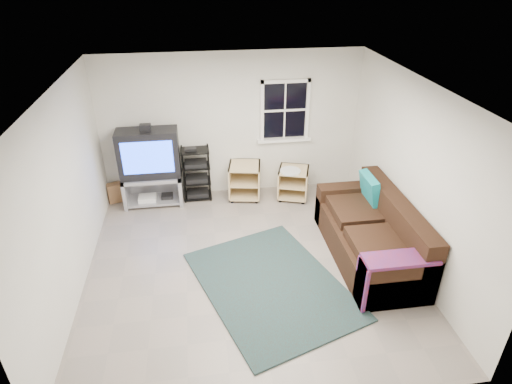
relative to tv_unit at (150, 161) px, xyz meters
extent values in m
plane|color=gray|center=(1.46, -2.02, -0.83)|extent=(4.60, 4.60, 0.00)
plane|color=white|center=(1.46, -2.02, 1.77)|extent=(4.60, 4.60, 0.00)
plane|color=silver|center=(1.46, 0.28, 0.47)|extent=(4.60, 0.00, 4.60)
plane|color=silver|center=(1.46, -4.32, 0.47)|extent=(4.60, 0.00, 4.60)
plane|color=silver|center=(-0.84, -2.02, 0.47)|extent=(0.00, 4.60, 4.60)
plane|color=silver|center=(3.76, -2.02, 0.47)|extent=(0.00, 4.60, 4.60)
cube|color=black|center=(2.41, 0.26, 0.72)|extent=(0.80, 0.01, 1.02)
cube|color=white|center=(2.41, 0.24, 1.24)|extent=(0.88, 0.06, 0.06)
cube|color=white|center=(2.41, 0.23, 0.17)|extent=(0.98, 0.14, 0.05)
cube|color=white|center=(2.00, 0.24, 0.72)|extent=(0.06, 0.06, 1.10)
cube|color=white|center=(2.82, 0.24, 0.72)|extent=(0.06, 0.06, 1.10)
cube|color=white|center=(2.41, 0.25, 0.72)|extent=(0.78, 0.04, 0.04)
cube|color=#9E9EA6|center=(0.00, -0.01, -0.29)|extent=(1.03, 0.51, 0.06)
cube|color=#9E9EA6|center=(-0.48, -0.01, -0.55)|extent=(0.06, 0.51, 0.56)
cube|color=#9E9EA6|center=(0.48, -0.01, -0.55)|extent=(0.06, 0.51, 0.56)
cube|color=#9E9EA6|center=(0.00, -0.01, -0.76)|extent=(0.90, 0.47, 0.04)
cube|color=#9E9EA6|center=(0.00, 0.23, -0.55)|extent=(1.03, 0.04, 0.56)
cube|color=silver|center=(-0.12, -0.05, -0.69)|extent=(0.31, 0.25, 0.08)
cube|color=black|center=(0.23, -0.01, -0.71)|extent=(0.21, 0.18, 0.06)
cube|color=black|center=(0.00, -0.01, 0.16)|extent=(1.03, 0.43, 0.84)
cube|color=#1E49FF|center=(0.00, -0.23, 0.17)|extent=(0.84, 0.01, 0.57)
cube|color=black|center=(0.00, -0.01, 0.63)|extent=(0.18, 0.13, 0.10)
cylinder|color=black|center=(0.55, -0.09, -0.33)|extent=(0.02, 0.02, 1.00)
cylinder|color=black|center=(1.01, -0.09, -0.33)|extent=(0.02, 0.02, 1.00)
cylinder|color=black|center=(0.55, 0.24, -0.33)|extent=(0.02, 0.02, 1.00)
cylinder|color=black|center=(1.01, 0.24, -0.33)|extent=(0.02, 0.02, 1.00)
cube|color=black|center=(0.78, 0.08, -0.78)|extent=(0.50, 0.36, 0.02)
cube|color=black|center=(0.78, 0.08, -0.73)|extent=(0.39, 0.29, 0.08)
cube|color=black|center=(0.78, 0.08, -0.48)|extent=(0.50, 0.36, 0.02)
cube|color=black|center=(0.78, 0.08, -0.43)|extent=(0.39, 0.29, 0.08)
cube|color=black|center=(0.78, 0.08, -0.18)|extent=(0.50, 0.36, 0.02)
cube|color=black|center=(0.78, 0.08, -0.13)|extent=(0.39, 0.29, 0.08)
cube|color=black|center=(0.78, 0.08, 0.13)|extent=(0.50, 0.36, 0.02)
cube|color=#DDBE88|center=(1.65, -0.02, -0.18)|extent=(0.64, 0.64, 0.02)
cube|color=#DDBE88|center=(1.65, -0.02, -0.76)|extent=(0.64, 0.64, 0.02)
cube|color=#DDBE88|center=(1.39, 0.03, -0.47)|extent=(0.12, 0.55, 0.60)
cube|color=#DDBE88|center=(1.91, -0.07, -0.47)|extent=(0.12, 0.55, 0.60)
cube|color=#DDBE88|center=(1.70, 0.24, -0.47)|extent=(0.50, 0.11, 0.60)
cube|color=#DDBE88|center=(1.65, -0.02, -0.50)|extent=(0.59, 0.61, 0.02)
cylinder|color=black|center=(1.39, -0.20, -0.80)|extent=(0.06, 0.06, 0.06)
cylinder|color=black|center=(1.91, 0.16, -0.80)|extent=(0.06, 0.06, 0.06)
cube|color=#DDBE88|center=(2.53, -0.17, -0.26)|extent=(0.66, 0.66, 0.02)
cube|color=#DDBE88|center=(2.53, -0.17, -0.76)|extent=(0.66, 0.66, 0.02)
cube|color=#DDBE88|center=(2.29, -0.09, -0.51)|extent=(0.18, 0.51, 0.52)
cube|color=#DDBE88|center=(2.77, -0.24, -0.51)|extent=(0.18, 0.51, 0.52)
cube|color=#DDBE88|center=(2.61, 0.07, -0.51)|extent=(0.46, 0.17, 0.52)
cube|color=#DDBE88|center=(2.53, -0.17, -0.53)|extent=(0.61, 0.62, 0.02)
cylinder|color=black|center=(2.27, -0.30, -0.80)|extent=(0.05, 0.05, 0.05)
cylinder|color=black|center=(2.79, -0.03, -0.80)|extent=(0.05, 0.05, 0.05)
cylinder|color=silver|center=(2.44, -0.25, -0.24)|extent=(0.37, 0.37, 0.03)
cube|color=black|center=(3.23, -2.07, -0.59)|extent=(1.00, 2.23, 0.47)
cube|color=black|center=(3.60, -2.07, -0.12)|extent=(0.27, 2.23, 0.48)
cube|color=black|center=(3.23, -1.09, -0.48)|extent=(1.00, 0.27, 0.69)
cube|color=black|center=(3.23, -3.05, -0.48)|extent=(1.00, 0.27, 0.69)
cube|color=black|center=(3.14, -2.52, -0.29)|extent=(0.67, 0.80, 0.14)
cube|color=black|center=(3.14, -1.62, -0.29)|extent=(0.67, 0.80, 0.14)
cube|color=teal|center=(3.43, -1.46, -0.03)|extent=(0.22, 0.53, 0.46)
cube|color=navy|center=(3.21, -3.05, -0.12)|extent=(0.92, 0.33, 0.04)
cube|color=navy|center=(2.75, -3.05, -0.46)|extent=(0.04, 0.33, 0.65)
cube|color=black|center=(1.71, -2.51, -0.81)|extent=(2.39, 2.79, 0.03)
cube|color=#976E43|center=(-0.71, 0.15, -0.65)|extent=(0.28, 0.23, 0.36)
camera|label=1|loc=(0.86, -6.92, 3.16)|focal=30.00mm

